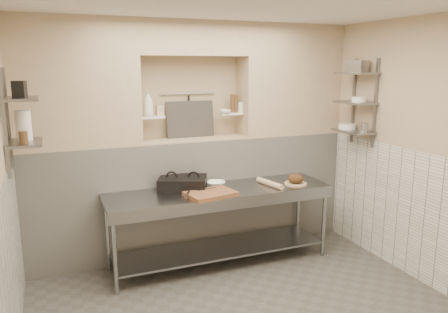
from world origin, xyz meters
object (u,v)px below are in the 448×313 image
rolling_pin (270,183)px  bottle_soap (148,104)px  prep_table (220,211)px  panini_press (183,183)px  jug_left (24,125)px  mixing_bowl (216,184)px  bowl_alcove (225,112)px  bread_loaf (296,178)px  cutting_board (211,194)px

rolling_pin → bottle_soap: bottle_soap is taller
prep_table → panini_press: panini_press is taller
panini_press → jug_left: jug_left is taller
mixing_bowl → bowl_alcove: 0.91m
panini_press → bowl_alcove: bearing=49.7°
bread_loaf → bowl_alcove: size_ratio=1.29×
bowl_alcove → bread_loaf: bearing=-43.5°
cutting_board → jug_left: 1.97m
panini_press → cutting_board: size_ratio=1.24×
mixing_bowl → rolling_pin: bearing=-23.0°
panini_press → bottle_soap: bottle_soap is taller
prep_table → bottle_soap: size_ratio=8.78×
bottle_soap → bowl_alcove: 0.96m
prep_table → panini_press: bearing=154.5°
mixing_bowl → bread_loaf: 0.95m
bread_loaf → jug_left: jug_left is taller
prep_table → cutting_board: size_ratio=5.05×
mixing_bowl → jug_left: size_ratio=0.78×
panini_press → cutting_board: panini_press is taller
mixing_bowl → rolling_pin: rolling_pin is taller
bottle_soap → rolling_pin: bearing=-25.0°
bottle_soap → bowl_alcove: bearing=-1.1°
bottle_soap → mixing_bowl: bearing=-26.6°
panini_press → bread_loaf: size_ratio=3.42×
prep_table → bowl_alcove: (0.27, 0.51, 1.09)m
cutting_board → bottle_soap: 1.28m
bottle_soap → jug_left: bottle_soap is taller
mixing_bowl → bowl_alcove: bowl_alcove is taller
prep_table → mixing_bowl: size_ratio=12.11×
prep_table → bread_loaf: bearing=-6.7°
cutting_board → bread_loaf: bread_loaf is taller
cutting_board → panini_press: bearing=119.4°
bread_loaf → bowl_alcove: (-0.66, 0.62, 0.76)m
prep_table → jug_left: jug_left is taller
bowl_alcove → jug_left: (-2.24, -0.57, 0.01)m
prep_table → cutting_board: cutting_board is taller
rolling_pin → jug_left: jug_left is taller
prep_table → mixing_bowl: 0.34m
bowl_alcove → prep_table: bearing=-118.1°
rolling_pin → bowl_alcove: bearing=119.6°
prep_table → rolling_pin: rolling_pin is taller
jug_left → rolling_pin: bearing=-0.1°
cutting_board → mixing_bowl: 0.41m
bread_loaf → jug_left: bearing=179.1°
panini_press → bread_loaf: panini_press is taller
cutting_board → mixing_bowl: mixing_bowl is taller
mixing_bowl → bottle_soap: bearing=153.4°
cutting_board → jug_left: size_ratio=1.88×
rolling_pin → bowl_alcove: 1.04m
prep_table → rolling_pin: size_ratio=5.99×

